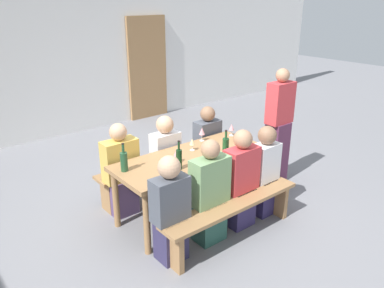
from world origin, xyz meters
TOP-DOWN VIEW (x-y plane):
  - ground_plane at (0.00, 0.00)m, footprint 24.00×24.00m
  - back_wall at (0.00, 3.80)m, footprint 14.00×0.20m
  - wooden_door at (1.78, 3.66)m, footprint 0.90×0.06m
  - tasting_table at (0.00, 0.00)m, footprint 1.84×0.76m
  - bench_near at (0.00, -0.68)m, footprint 1.74×0.30m
  - bench_far at (0.00, 0.68)m, footprint 1.74×0.30m
  - wine_bottle_0 at (0.32, -0.21)m, footprint 0.07×0.07m
  - wine_bottle_1 at (-0.32, -0.18)m, footprint 0.06×0.06m
  - wine_bottle_2 at (-0.80, 0.14)m, footprint 0.08×0.08m
  - wine_glass_0 at (0.84, 0.21)m, footprint 0.07×0.07m
  - wine_glass_1 at (-0.24, -0.03)m, footprint 0.07×0.07m
  - wine_glass_2 at (0.11, 0.14)m, footprint 0.07×0.07m
  - wine_glass_3 at (0.41, 0.31)m, footprint 0.08×0.08m
  - seated_guest_near_0 at (-0.70, -0.53)m, footprint 0.36×0.24m
  - seated_guest_near_1 at (-0.20, -0.53)m, footprint 0.42×0.24m
  - seated_guest_near_2 at (0.27, -0.53)m, footprint 0.40×0.24m
  - seated_guest_near_3 at (0.66, -0.53)m, footprint 0.33×0.24m
  - seated_guest_far_0 at (-0.64, 0.53)m, footprint 0.41×0.24m
  - seated_guest_far_1 at (0.00, 0.53)m, footprint 0.36×0.24m
  - seated_guest_far_2 at (0.70, 0.53)m, footprint 0.36×0.24m
  - standing_host at (1.45, -0.07)m, footprint 0.37×0.24m

SIDE VIEW (x-z plane):
  - ground_plane at x=0.00m, z-range 0.00..0.00m
  - bench_near at x=0.00m, z-range 0.12..0.57m
  - bench_far at x=0.00m, z-range 0.12..0.57m
  - seated_guest_far_2 at x=0.70m, z-range -0.03..1.08m
  - seated_guest_far_1 at x=0.00m, z-range -0.02..1.09m
  - seated_guest_far_0 at x=-0.64m, z-range -0.03..1.11m
  - seated_guest_near_0 at x=-0.70m, z-range -0.02..1.10m
  - seated_guest_near_1 at x=-0.20m, z-range -0.03..1.12m
  - seated_guest_near_3 at x=0.66m, z-range -0.01..1.10m
  - seated_guest_near_2 at x=0.27m, z-range -0.03..1.12m
  - tasting_table at x=0.00m, z-range 0.29..1.04m
  - standing_host at x=1.45m, z-range -0.03..1.58m
  - wine_glass_2 at x=0.11m, z-range 0.78..0.93m
  - wine_bottle_0 at x=0.32m, z-range 0.71..1.01m
  - wine_glass_0 at x=0.84m, z-range 0.78..0.94m
  - wine_bottle_2 at x=-0.80m, z-range 0.71..1.02m
  - wine_glass_1 at x=-0.24m, z-range 0.78..0.95m
  - wine_bottle_1 at x=-0.32m, z-range 0.71..1.03m
  - wine_glass_3 at x=0.41m, z-range 0.79..0.96m
  - wooden_door at x=1.78m, z-range 0.00..2.10m
  - back_wall at x=0.00m, z-range 0.00..3.20m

